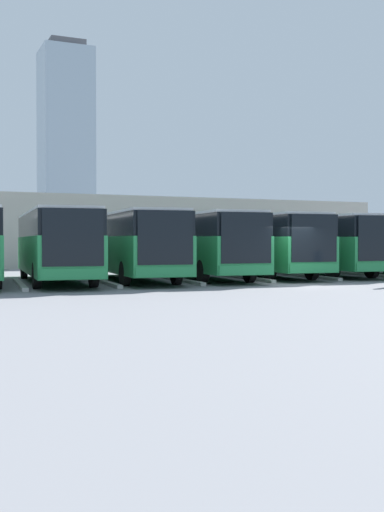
{
  "coord_description": "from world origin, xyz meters",
  "views": [
    {
      "loc": [
        14.99,
        23.47,
        1.86
      ],
      "look_at": [
        2.2,
        -5.87,
        1.13
      ],
      "focal_mm": 45.0,
      "sensor_mm": 36.0,
      "label": 1
    }
  ],
  "objects_px": {
    "bus_3": "(259,243)",
    "bus_2": "(316,243)",
    "bus_4": "(200,243)",
    "bus_5": "(131,243)",
    "bus_1": "(369,243)",
    "bus_6": "(55,243)"
  },
  "relations": [
    {
      "from": "bus_4",
      "to": "bus_5",
      "type": "bearing_deg",
      "value": 7.63
    },
    {
      "from": "bus_4",
      "to": "bus_2",
      "type": "bearing_deg",
      "value": -170.87
    },
    {
      "from": "bus_2",
      "to": "bus_5",
      "type": "height_order",
      "value": "same"
    },
    {
      "from": "bus_4",
      "to": "bus_6",
      "type": "distance_m",
      "value": 7.29
    },
    {
      "from": "bus_4",
      "to": "bus_3",
      "type": "bearing_deg",
      "value": -167.91
    },
    {
      "from": "bus_2",
      "to": "bus_1",
      "type": "bearing_deg",
      "value": -174.73
    },
    {
      "from": "bus_1",
      "to": "bus_6",
      "type": "height_order",
      "value": "same"
    },
    {
      "from": "bus_3",
      "to": "bus_2",
      "type": "bearing_deg",
      "value": -173.85
    },
    {
      "from": "bus_1",
      "to": "bus_6",
      "type": "distance_m",
      "value": 18.24
    },
    {
      "from": "bus_3",
      "to": "bus_4",
      "type": "bearing_deg",
      "value": 12.09
    },
    {
      "from": "bus_4",
      "to": "bus_5",
      "type": "xyz_separation_m",
      "value": [
        3.64,
        0.16,
        0.0
      ]
    },
    {
      "from": "bus_1",
      "to": "bus_5",
      "type": "height_order",
      "value": "same"
    },
    {
      "from": "bus_2",
      "to": "bus_4",
      "type": "height_order",
      "value": "same"
    },
    {
      "from": "bus_5",
      "to": "bus_6",
      "type": "bearing_deg",
      "value": 6.81
    },
    {
      "from": "bus_1",
      "to": "bus_3",
      "type": "relative_size",
      "value": 1.0
    },
    {
      "from": "bus_1",
      "to": "bus_2",
      "type": "height_order",
      "value": "same"
    },
    {
      "from": "bus_3",
      "to": "bus_4",
      "type": "xyz_separation_m",
      "value": [
        3.64,
        0.45,
        0.0
      ]
    },
    {
      "from": "bus_5",
      "to": "bus_6",
      "type": "xyz_separation_m",
      "value": [
        3.64,
        0.11,
        0.0
      ]
    },
    {
      "from": "bus_3",
      "to": "bus_5",
      "type": "bearing_deg",
      "value": 9.87
    },
    {
      "from": "bus_3",
      "to": "bus_4",
      "type": "distance_m",
      "value": 3.67
    },
    {
      "from": "bus_3",
      "to": "bus_6",
      "type": "relative_size",
      "value": 1.0
    },
    {
      "from": "bus_2",
      "to": "bus_5",
      "type": "xyz_separation_m",
      "value": [
        10.93,
        0.68,
        0.0
      ]
    }
  ]
}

